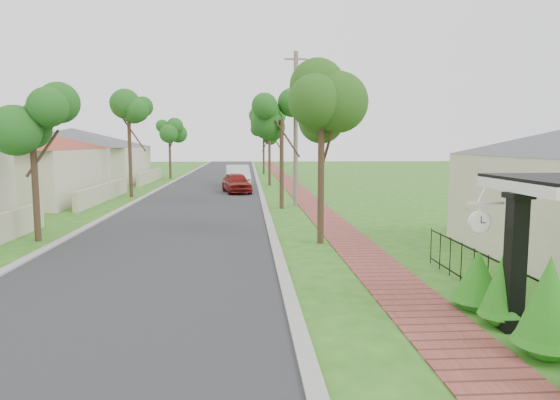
{
  "coord_description": "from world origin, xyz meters",
  "views": [
    {
      "loc": [
        -0.25,
        -9.49,
        3.4
      ],
      "look_at": [
        0.82,
        6.86,
        1.5
      ],
      "focal_mm": 32.0,
      "sensor_mm": 36.0,
      "label": 1
    }
  ],
  "objects_px": {
    "porch_post": "(515,269)",
    "station_clock": "(480,221)",
    "parked_car_white": "(238,176)",
    "utility_pole": "(296,129)",
    "parked_car_red": "(236,183)",
    "near_tree": "(322,105)"
  },
  "relations": [
    {
      "from": "near_tree",
      "to": "station_clock",
      "type": "height_order",
      "value": "near_tree"
    },
    {
      "from": "parked_car_white",
      "to": "utility_pole",
      "type": "relative_size",
      "value": 0.61
    },
    {
      "from": "near_tree",
      "to": "utility_pole",
      "type": "distance_m",
      "value": 9.86
    },
    {
      "from": "porch_post",
      "to": "near_tree",
      "type": "xyz_separation_m",
      "value": [
        -2.35,
        8.0,
        3.49
      ]
    },
    {
      "from": "porch_post",
      "to": "station_clock",
      "type": "bearing_deg",
      "value": 140.89
    },
    {
      "from": "parked_car_red",
      "to": "near_tree",
      "type": "bearing_deg",
      "value": -90.73
    },
    {
      "from": "porch_post",
      "to": "parked_car_red",
      "type": "height_order",
      "value": "porch_post"
    },
    {
      "from": "parked_car_white",
      "to": "utility_pole",
      "type": "height_order",
      "value": "utility_pole"
    },
    {
      "from": "parked_car_white",
      "to": "near_tree",
      "type": "xyz_separation_m",
      "value": [
        3.2,
        -22.04,
        3.8
      ]
    },
    {
      "from": "porch_post",
      "to": "parked_car_red",
      "type": "xyz_separation_m",
      "value": [
        -5.55,
        25.16,
        -0.44
      ]
    },
    {
      "from": "porch_post",
      "to": "parked_car_white",
      "type": "height_order",
      "value": "porch_post"
    },
    {
      "from": "near_tree",
      "to": "station_clock",
      "type": "relative_size",
      "value": 8.29
    },
    {
      "from": "parked_car_white",
      "to": "near_tree",
      "type": "relative_size",
      "value": 0.85
    },
    {
      "from": "porch_post",
      "to": "utility_pole",
      "type": "distance_m",
      "value": 18.23
    },
    {
      "from": "parked_car_red",
      "to": "parked_car_white",
      "type": "bearing_deg",
      "value": 78.71
    },
    {
      "from": "porch_post",
      "to": "utility_pole",
      "type": "relative_size",
      "value": 0.31
    },
    {
      "from": "parked_car_red",
      "to": "near_tree",
      "type": "distance_m",
      "value": 17.89
    },
    {
      "from": "near_tree",
      "to": "utility_pole",
      "type": "relative_size",
      "value": 0.72
    },
    {
      "from": "near_tree",
      "to": "parked_car_red",
      "type": "bearing_deg",
      "value": 100.56
    },
    {
      "from": "parked_car_white",
      "to": "station_clock",
      "type": "xyz_separation_m",
      "value": [
        5.06,
        -29.64,
        1.14
      ]
    },
    {
      "from": "utility_pole",
      "to": "station_clock",
      "type": "relative_size",
      "value": 11.58
    },
    {
      "from": "porch_post",
      "to": "station_clock",
      "type": "distance_m",
      "value": 1.04
    }
  ]
}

